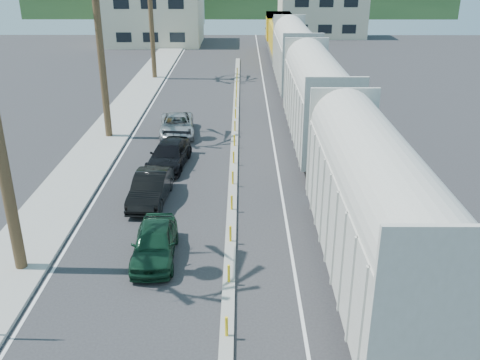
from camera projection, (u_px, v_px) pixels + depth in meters
name	position (u px, v px, depth m)	size (l,w,h in m)	color
sidewalk	(116.00, 123.00, 38.05)	(3.00, 90.00, 0.15)	gray
rails	(301.00, 112.00, 40.78)	(1.56, 100.00, 0.06)	black
median	(234.00, 147.00, 33.38)	(0.45, 60.00, 0.85)	gray
lane_markings	(205.00, 124.00, 38.06)	(9.42, 90.00, 0.01)	silver
freight_train	(306.00, 82.00, 37.60)	(3.00, 60.94, 5.85)	#B7B5A8
buildings	(196.00, 3.00, 79.29)	(38.00, 27.00, 10.00)	beige
car_lead	(155.00, 243.00, 21.11)	(1.84, 4.22, 1.42)	#103220
car_second	(151.00, 188.00, 25.97)	(1.78, 4.51, 1.46)	black
car_third	(169.00, 155.00, 30.31)	(2.45, 5.00, 1.40)	black
car_rear	(177.00, 125.00, 35.63)	(2.71, 5.03, 1.34)	#9FA2A4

